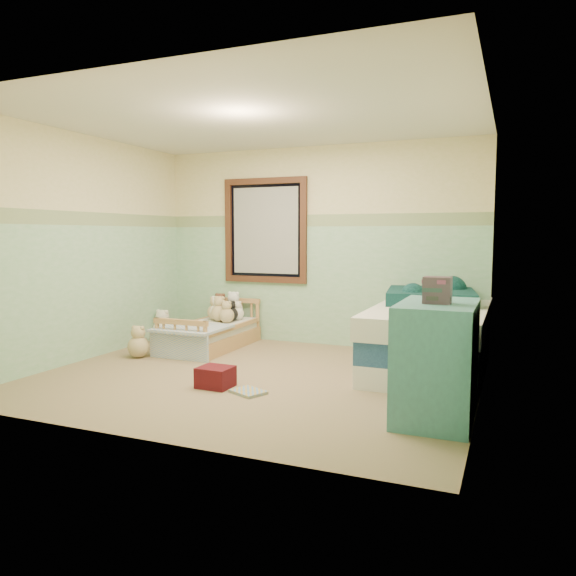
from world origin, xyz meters
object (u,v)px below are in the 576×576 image
at_px(dresser, 437,361).
at_px(red_pillow, 215,377).
at_px(plush_floor_cream, 163,330).
at_px(floor_book, 248,392).
at_px(toddler_bed_frame, 211,340).
at_px(plush_floor_tan, 139,347).
at_px(twin_bed_frame, 430,358).

xyz_separation_m(dresser, red_pillow, (-1.98, 0.10, -0.35)).
xyz_separation_m(plush_floor_cream, floor_book, (2.15, -1.76, -0.12)).
height_order(toddler_bed_frame, red_pillow, red_pillow).
height_order(plush_floor_tan, floor_book, plush_floor_tan).
height_order(toddler_bed_frame, floor_book, toddler_bed_frame).
bearing_deg(dresser, twin_bed_frame, 99.48).
bearing_deg(red_pillow, toddler_bed_frame, 121.63).
relative_size(twin_bed_frame, dresser, 2.40).
relative_size(plush_floor_tan, red_pillow, 0.82).
bearing_deg(plush_floor_cream, floor_book, -39.34).
xyz_separation_m(plush_floor_tan, red_pillow, (1.43, -0.73, -0.03)).
xyz_separation_m(plush_floor_cream, dresser, (3.76, -1.79, 0.31)).
bearing_deg(plush_floor_tan, floor_book, -23.93).
height_order(plush_floor_cream, dresser, dresser).
height_order(plush_floor_cream, floor_book, plush_floor_cream).
height_order(dresser, red_pillow, dresser).
bearing_deg(plush_floor_cream, red_pillow, -43.61).
relative_size(dresser, floor_book, 3.07).
height_order(twin_bed_frame, red_pillow, twin_bed_frame).
height_order(twin_bed_frame, dresser, dresser).
distance_m(twin_bed_frame, dresser, 1.62).
xyz_separation_m(plush_floor_cream, plush_floor_tan, (0.35, -0.96, -0.01)).
height_order(plush_floor_tan, dresser, dresser).
relative_size(plush_floor_tan, dresser, 0.28).
distance_m(toddler_bed_frame, twin_bed_frame, 2.66).
distance_m(plush_floor_cream, floor_book, 2.78).
relative_size(plush_floor_tan, floor_book, 0.86).
bearing_deg(twin_bed_frame, toddler_bed_frame, 178.83).
relative_size(twin_bed_frame, red_pillow, 7.07).
bearing_deg(red_pillow, dresser, -2.78).
height_order(plush_floor_cream, plush_floor_tan, plush_floor_cream).
bearing_deg(toddler_bed_frame, plush_floor_tan, -121.55).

